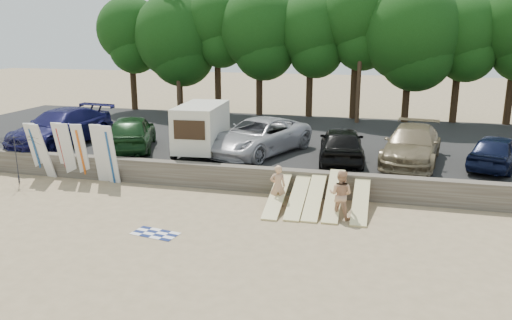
# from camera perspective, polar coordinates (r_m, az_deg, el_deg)

# --- Properties ---
(ground) EXTENTS (120.00, 120.00, 0.00)m
(ground) POSITION_cam_1_polar(r_m,az_deg,el_deg) (17.27, 1.65, -6.87)
(ground) COLOR tan
(ground) RESTS_ON ground
(seawall) EXTENTS (44.00, 0.50, 1.00)m
(seawall) POSITION_cam_1_polar(r_m,az_deg,el_deg) (19.88, 3.55, -2.45)
(seawall) COLOR #6B6356
(seawall) RESTS_ON ground
(parking_lot) EXTENTS (44.00, 14.50, 0.70)m
(parking_lot) POSITION_cam_1_polar(r_m,az_deg,el_deg) (27.09, 6.52, 1.75)
(parking_lot) COLOR #282828
(parking_lot) RESTS_ON ground
(treeline) EXTENTS (33.30, 6.61, 8.87)m
(treeline) POSITION_cam_1_polar(r_m,az_deg,el_deg) (33.28, 9.68, 14.42)
(treeline) COLOR #382616
(treeline) RESTS_ON parking_lot
(utility_poles) EXTENTS (25.80, 0.26, 9.00)m
(utility_poles) POSITION_cam_1_polar(r_m,az_deg,el_deg) (31.75, 11.86, 12.66)
(utility_poles) COLOR #473321
(utility_poles) RESTS_ON parking_lot
(box_trailer) EXTENTS (2.32, 3.81, 2.34)m
(box_trailer) POSITION_cam_1_polar(r_m,az_deg,el_deg) (23.21, -6.25, 3.80)
(box_trailer) COLOR beige
(box_trailer) RESTS_ON parking_lot
(car_0) EXTENTS (3.26, 6.43, 1.79)m
(car_0) POSITION_cam_1_polar(r_m,az_deg,el_deg) (27.01, -21.42, 3.49)
(car_0) COLOR #15154B
(car_0) RESTS_ON parking_lot
(car_1) EXTENTS (3.68, 5.42, 1.71)m
(car_1) POSITION_cam_1_polar(r_m,az_deg,el_deg) (24.89, -14.03, 3.11)
(car_1) COLOR black
(car_1) RESTS_ON parking_lot
(car_2) EXTENTS (4.77, 6.50, 1.64)m
(car_2) POSITION_cam_1_polar(r_m,az_deg,el_deg) (23.32, 0.25, 2.71)
(car_2) COLOR #B4B3B9
(car_2) RESTS_ON parking_lot
(car_3) EXTENTS (2.34, 4.86, 1.60)m
(car_3) POSITION_cam_1_polar(r_m,az_deg,el_deg) (22.12, 9.76, 1.79)
(car_3) COLOR black
(car_3) RESTS_ON parking_lot
(car_4) EXTENTS (3.03, 5.74, 1.59)m
(car_4) POSITION_cam_1_polar(r_m,az_deg,el_deg) (22.76, 17.39, 1.67)
(car_4) COLOR #7D6D4F
(car_4) RESTS_ON parking_lot
(car_5) EXTENTS (3.11, 4.55, 1.44)m
(car_5) POSITION_cam_1_polar(r_m,az_deg,el_deg) (23.14, 25.75, 0.89)
(car_5) COLOR black
(car_5) RESTS_ON parking_lot
(surfboard_upright_0) EXTENTS (0.63, 0.89, 2.50)m
(surfboard_upright_0) POSITION_cam_1_polar(r_m,az_deg,el_deg) (23.92, -23.84, 1.09)
(surfboard_upright_0) COLOR silver
(surfboard_upright_0) RESTS_ON ground
(surfboard_upright_1) EXTENTS (0.62, 0.87, 2.51)m
(surfboard_upright_1) POSITION_cam_1_polar(r_m,az_deg,el_deg) (23.47, -23.18, 0.93)
(surfboard_upright_1) COLOR silver
(surfboard_upright_1) RESTS_ON ground
(surfboard_upright_2) EXTENTS (0.50, 0.63, 2.55)m
(surfboard_upright_2) POSITION_cam_1_polar(r_m,az_deg,el_deg) (23.22, -21.23, 1.04)
(surfboard_upright_2) COLOR silver
(surfboard_upright_2) RESTS_ON ground
(surfboard_upright_3) EXTENTS (0.58, 0.73, 2.54)m
(surfboard_upright_3) POSITION_cam_1_polar(r_m,az_deg,el_deg) (22.98, -20.72, 0.94)
(surfboard_upright_3) COLOR silver
(surfboard_upright_3) RESTS_ON ground
(surfboard_upright_4) EXTENTS (0.57, 0.72, 2.54)m
(surfboard_upright_4) POSITION_cam_1_polar(r_m,az_deg,el_deg) (22.62, -19.34, 0.86)
(surfboard_upright_4) COLOR silver
(surfboard_upright_4) RESTS_ON ground
(surfboard_upright_5) EXTENTS (0.53, 0.55, 2.57)m
(surfboard_upright_5) POSITION_cam_1_polar(r_m,az_deg,el_deg) (22.11, -17.44, 0.75)
(surfboard_upright_5) COLOR silver
(surfboard_upright_5) RESTS_ON ground
(surfboard_upright_6) EXTENTS (0.51, 0.57, 2.56)m
(surfboard_upright_6) POSITION_cam_1_polar(r_m,az_deg,el_deg) (21.70, -16.32, 0.57)
(surfboard_upright_6) COLOR silver
(surfboard_upright_6) RESTS_ON ground
(surfboard_low_0) EXTENTS (0.56, 2.90, 0.89)m
(surfboard_low_0) POSITION_cam_1_polar(r_m,az_deg,el_deg) (18.35, 2.45, -4.09)
(surfboard_low_0) COLOR beige
(surfboard_low_0) RESTS_ON ground
(surfboard_low_1) EXTENTS (0.56, 2.90, 0.89)m
(surfboard_low_1) POSITION_cam_1_polar(r_m,az_deg,el_deg) (18.31, 4.83, -4.16)
(surfboard_low_1) COLOR beige
(surfboard_low_1) RESTS_ON ground
(surfboard_low_2) EXTENTS (0.56, 2.88, 0.98)m
(surfboard_low_2) POSITION_cam_1_polar(r_m,az_deg,el_deg) (18.25, 6.72, -4.14)
(surfboard_low_2) COLOR beige
(surfboard_low_2) RESTS_ON ground
(surfboard_low_3) EXTENTS (0.56, 2.82, 1.17)m
(surfboard_low_3) POSITION_cam_1_polar(r_m,az_deg,el_deg) (18.15, 8.89, -4.00)
(surfboard_low_3) COLOR beige
(surfboard_low_3) RESTS_ON ground
(surfboard_low_4) EXTENTS (0.56, 2.89, 0.95)m
(surfboard_low_4) POSITION_cam_1_polar(r_m,az_deg,el_deg) (18.17, 11.88, -4.49)
(surfboard_low_4) COLOR beige
(surfboard_low_4) RESTS_ON ground
(beachgoer_a) EXTENTS (0.65, 0.52, 1.58)m
(beachgoer_a) POSITION_cam_1_polar(r_m,az_deg,el_deg) (18.32, 2.50, -2.98)
(beachgoer_a) COLOR tan
(beachgoer_a) RESTS_ON ground
(beachgoer_b) EXTENTS (0.96, 0.82, 1.71)m
(beachgoer_b) POSITION_cam_1_polar(r_m,az_deg,el_deg) (17.40, 9.64, -3.90)
(beachgoer_b) COLOR tan
(beachgoer_b) RESTS_ON ground
(cooler) EXTENTS (0.40, 0.33, 0.32)m
(cooler) POSITION_cam_1_polar(r_m,az_deg,el_deg) (19.16, 2.64, -4.17)
(cooler) COLOR #2A9C54
(cooler) RESTS_ON ground
(gear_bag) EXTENTS (0.31, 0.26, 0.22)m
(gear_bag) POSITION_cam_1_polar(r_m,az_deg,el_deg) (19.37, 4.40, -4.14)
(gear_bag) COLOR orange
(gear_bag) RESTS_ON ground
(beach_towel) EXTENTS (1.73, 1.73, 0.00)m
(beach_towel) POSITION_cam_1_polar(r_m,az_deg,el_deg) (16.47, -11.43, -8.23)
(beach_towel) COLOR white
(beach_towel) RESTS_ON ground
(beach_umbrella) EXTENTS (2.72, 2.76, 2.14)m
(beach_umbrella) POSITION_cam_1_polar(r_m,az_deg,el_deg) (23.36, -25.60, 0.14)
(beach_umbrella) COLOR black
(beach_umbrella) RESTS_ON ground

